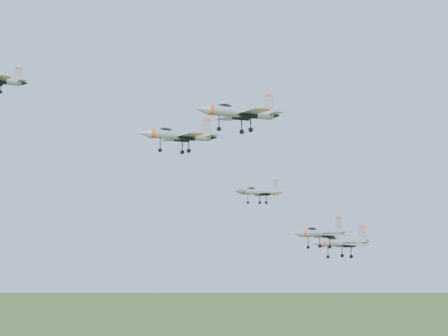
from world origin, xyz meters
name	(u,v)px	position (x,y,z in m)	size (l,w,h in m)	color
jet_left_high	(178,135)	(-0.34, -2.20, 143.01)	(13.54, 11.19, 3.62)	#9599A1
jet_right_high	(238,112)	(3.04, -16.51, 144.70)	(13.44, 11.11, 3.59)	#9599A1
jet_left_low	(258,192)	(19.75, 9.82, 134.88)	(10.98, 9.19, 2.94)	#9599A1
jet_right_low	(320,233)	(16.32, -15.80, 128.26)	(10.75, 9.07, 2.89)	#9599A1
jet_trail	(341,242)	(32.94, 2.93, 125.72)	(13.90, 11.54, 3.71)	#9599A1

